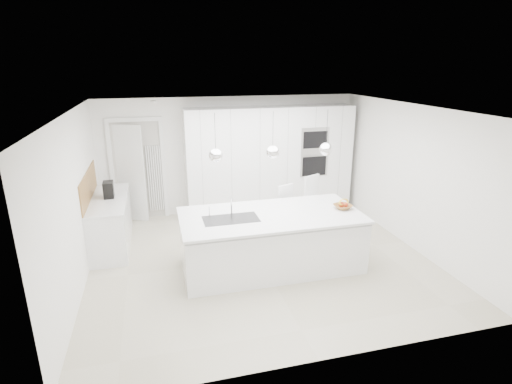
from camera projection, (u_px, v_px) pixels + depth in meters
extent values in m
plane|color=#BEB69C|center=(260.00, 259.00, 6.74)|extent=(5.50, 5.50, 0.00)
plane|color=white|center=(231.00, 155.00, 8.66)|extent=(5.50, 0.00, 5.50)
plane|color=white|center=(75.00, 203.00, 5.70)|extent=(0.00, 5.00, 5.00)
plane|color=white|center=(261.00, 109.00, 5.97)|extent=(5.50, 5.50, 0.00)
cube|color=white|center=(270.00, 161.00, 8.60)|extent=(3.60, 0.60, 2.30)
cube|color=white|center=(126.00, 174.00, 8.14)|extent=(0.76, 0.38, 2.00)
cube|color=white|center=(111.00, 223.00, 7.13)|extent=(0.60, 1.80, 0.86)
cube|color=white|center=(108.00, 199.00, 6.99)|extent=(0.62, 1.82, 0.04)
cube|color=olive|center=(89.00, 186.00, 6.84)|extent=(0.02, 1.80, 0.50)
cube|color=white|center=(271.00, 243.00, 6.36)|extent=(2.80, 1.20, 0.86)
cube|color=white|center=(271.00, 215.00, 6.26)|extent=(2.84, 1.40, 0.04)
cylinder|color=white|center=(231.00, 205.00, 6.21)|extent=(0.02, 0.02, 0.30)
sphere|color=white|center=(216.00, 155.00, 5.70)|extent=(0.20, 0.20, 0.20)
sphere|color=white|center=(273.00, 152.00, 5.90)|extent=(0.20, 0.20, 0.20)
sphere|color=white|center=(326.00, 149.00, 6.11)|extent=(0.20, 0.20, 0.20)
imported|color=olive|center=(343.00, 207.00, 6.48)|extent=(0.33, 0.33, 0.07)
cube|color=black|center=(108.00, 190.00, 7.00)|extent=(0.18, 0.27, 0.28)
sphere|color=#AD3318|center=(342.00, 205.00, 6.45)|extent=(0.09, 0.09, 0.09)
sphere|color=#AD3318|center=(342.00, 205.00, 6.45)|extent=(0.09, 0.09, 0.09)
sphere|color=#AD3318|center=(346.00, 205.00, 6.47)|extent=(0.07, 0.07, 0.07)
torus|color=gold|center=(344.00, 202.00, 6.45)|extent=(0.24, 0.17, 0.21)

